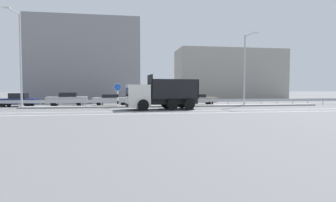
# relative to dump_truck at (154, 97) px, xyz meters

# --- Properties ---
(ground_plane) EXTENTS (320.00, 320.00, 0.00)m
(ground_plane) POSITION_rel_dump_truck_xyz_m (3.11, 0.46, -1.24)
(ground_plane) COLOR #565659
(lane_strip_0) EXTENTS (59.84, 0.16, 0.01)m
(lane_strip_0) POSITION_rel_dump_truck_xyz_m (0.87, -1.72, -1.23)
(lane_strip_0) COLOR silver
(lane_strip_0) RESTS_ON ground_plane
(lane_strip_1) EXTENTS (59.84, 0.16, 0.01)m
(lane_strip_1) POSITION_rel_dump_truck_xyz_m (0.87, -4.20, -1.23)
(lane_strip_1) COLOR silver
(lane_strip_1) RESTS_ON ground_plane
(median_island) EXTENTS (32.91, 1.10, 0.18)m
(median_island) POSITION_rel_dump_truck_xyz_m (3.11, 3.35, -1.15)
(median_island) COLOR gray
(median_island) RESTS_ON ground_plane
(median_guardrail) EXTENTS (59.84, 0.09, 0.78)m
(median_guardrail) POSITION_rel_dump_truck_xyz_m (3.11, 4.73, -0.67)
(median_guardrail) COLOR #9EA0A5
(median_guardrail) RESTS_ON ground_plane
(dump_truck) EXTENTS (7.05, 3.23, 3.33)m
(dump_truck) POSITION_rel_dump_truck_xyz_m (0.00, 0.00, 0.00)
(dump_truck) COLOR silver
(dump_truck) RESTS_ON ground_plane
(median_road_sign) EXTENTS (0.81, 0.16, 2.58)m
(median_road_sign) POSITION_rel_dump_truck_xyz_m (-3.49, 3.35, 0.15)
(median_road_sign) COLOR white
(median_road_sign) RESTS_ON ground_plane
(street_lamp_0) EXTENTS (0.71, 2.69, 9.53)m
(street_lamp_0) POSITION_rel_dump_truck_xyz_m (-13.03, 3.08, 4.07)
(street_lamp_0) COLOR #ADADB2
(street_lamp_0) RESTS_ON ground_plane
(street_lamp_1) EXTENTS (0.71, 2.54, 8.17)m
(street_lamp_1) POSITION_rel_dump_truck_xyz_m (10.93, 3.31, 3.36)
(street_lamp_1) COLOR #ADADB2
(street_lamp_1) RESTS_ON ground_plane
(parked_car_1) EXTENTS (4.03, 1.84, 1.51)m
(parked_car_1) POSITION_rel_dump_truck_xyz_m (-14.69, 6.79, -0.49)
(parked_car_1) COLOR navy
(parked_car_1) RESTS_ON ground_plane
(parked_car_2) EXTENTS (4.57, 2.19, 1.56)m
(parked_car_2) POSITION_rel_dump_truck_xyz_m (-9.36, 6.88, -0.45)
(parked_car_2) COLOR #A3A3A8
(parked_car_2) RESTS_ON ground_plane
(parked_car_3) EXTENTS (4.35, 2.11, 1.33)m
(parked_car_3) POSITION_rel_dump_truck_xyz_m (-4.37, 6.97, -0.54)
(parked_car_3) COLOR #A3A3A8
(parked_car_3) RESTS_ON ground_plane
(parked_car_4) EXTENTS (4.64, 2.17, 1.49)m
(parked_car_4) POSITION_rel_dump_truck_xyz_m (0.62, 6.74, -0.49)
(parked_car_4) COLOR #A3A3A8
(parked_car_4) RESTS_ON ground_plane
(parked_car_5) EXTENTS (4.48, 1.92, 1.33)m
(parked_car_5) POSITION_rel_dump_truck_xyz_m (6.37, 6.90, -0.54)
(parked_car_5) COLOR gray
(parked_car_5) RESTS_ON ground_plane
(background_building_0) EXTENTS (17.45, 14.64, 13.38)m
(background_building_0) POSITION_rel_dump_truck_xyz_m (-9.11, 24.07, 5.45)
(background_building_0) COLOR gray
(background_building_0) RESTS_ON ground_plane
(background_building_1) EXTENTS (21.54, 8.29, 9.88)m
(background_building_1) POSITION_rel_dump_truck_xyz_m (18.37, 26.29, 3.70)
(background_building_1) COLOR gray
(background_building_1) RESTS_ON ground_plane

